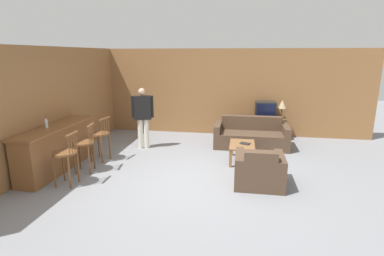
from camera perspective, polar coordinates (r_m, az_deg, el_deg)
ground_plane at (r=6.00m, az=-0.06°, el=-10.03°), size 24.00×24.00×0.00m
wall_back at (r=9.27m, az=3.82°, el=6.84°), size 9.40×0.08×2.60m
wall_left at (r=8.04m, az=-22.01°, el=4.79°), size 0.08×8.75×2.60m
bar_counter at (r=7.03m, az=-24.18°, el=-3.42°), size 0.55×2.31×0.96m
bar_chair_near at (r=6.10m, az=-22.92°, el=-4.99°), size 0.44×0.44×1.03m
bar_chair_mid at (r=6.65m, az=-19.86°, el=-3.20°), size 0.50×0.50×1.03m
bar_chair_far at (r=7.26m, az=-17.11°, el=-1.58°), size 0.50×0.50×1.03m
couch_far at (r=8.21m, az=11.16°, el=-1.56°), size 1.94×0.89×0.78m
armchair_near at (r=5.84m, az=12.65°, el=-8.02°), size 0.91×0.85×0.76m
coffee_table at (r=7.00m, az=9.52°, el=-3.57°), size 0.57×0.88×0.42m
tv_unit at (r=9.08m, az=13.60°, el=-0.00°), size 1.21×0.48×0.63m
tv at (r=8.97m, az=13.80°, el=3.41°), size 0.58×0.47×0.47m
bottle at (r=6.79m, az=-26.03°, el=0.89°), size 0.06×0.06×0.23m
book_on_table at (r=6.99m, az=10.07°, el=-2.92°), size 0.26×0.22×0.02m
table_lamp at (r=8.99m, az=16.81°, el=4.22°), size 0.24×0.24×0.53m
person_by_window at (r=7.88m, az=-9.37°, el=2.47°), size 0.55×0.29×1.59m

